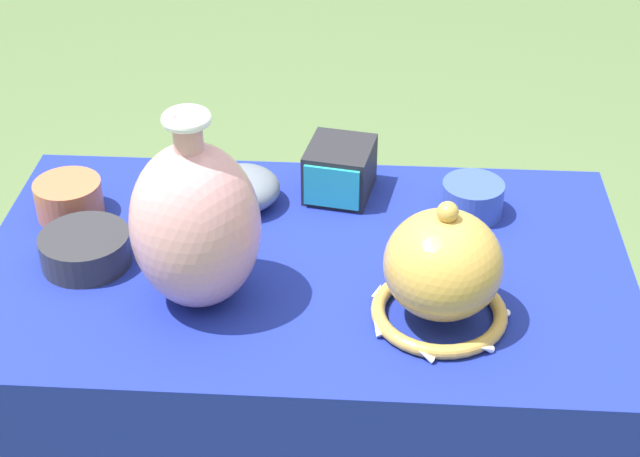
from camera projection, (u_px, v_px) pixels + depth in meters
display_table at (305, 309)px, 1.66m from camera, size 1.08×0.65×0.74m
vase_tall_bulbous at (195, 224)px, 1.46m from camera, size 0.20×0.20×0.32m
vase_dome_bell at (442, 272)px, 1.45m from camera, size 0.22×0.22×0.21m
mosaic_tile_box at (340, 170)px, 1.77m from camera, size 0.13×0.15×0.10m
pot_squat_cobalt at (472, 199)px, 1.73m from camera, size 0.11×0.11×0.06m
pot_squat_terracotta at (69, 199)px, 1.72m from camera, size 0.12×0.12×0.06m
pot_squat_charcoal at (85, 249)px, 1.60m from camera, size 0.15×0.15×0.05m
bowl_shallow_slate at (242, 188)px, 1.75m from camera, size 0.14×0.14×0.07m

